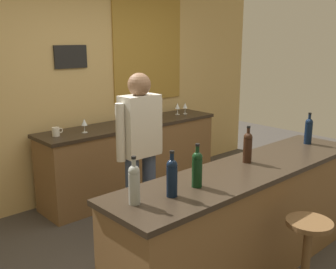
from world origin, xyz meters
The scene contains 15 objects.
ground_plane centered at (0.00, 0.00, 0.00)m, with size 10.00×10.00×0.00m, color #423D38.
back_wall centered at (0.02, 2.03, 1.42)m, with size 6.00×0.09×2.80m.
bar_counter centered at (0.00, -0.40, 0.46)m, with size 2.57×0.60×0.92m.
side_counter centered at (0.40, 1.65, 0.45)m, with size 2.41×0.56×0.90m.
bartender centered at (-0.30, 0.60, 0.94)m, with size 0.52×0.21×1.62m.
bar_stool centered at (-0.05, -0.97, 0.46)m, with size 0.32×0.32×0.68m.
wine_bottle_a centered at (-1.10, -0.35, 1.06)m, with size 0.07×0.07×0.31m.
wine_bottle_b centered at (-0.85, -0.42, 1.06)m, with size 0.07×0.07×0.31m.
wine_bottle_c centered at (-0.61, -0.41, 1.06)m, with size 0.07×0.07×0.31m.
wine_bottle_d centered at (0.10, -0.31, 1.06)m, with size 0.07×0.07×0.31m.
wine_bottle_e centered at (1.02, -0.35, 1.06)m, with size 0.07×0.07×0.31m.
wine_glass_a centered at (-0.29, 1.60, 1.01)m, with size 0.07×0.07×0.16m.
wine_glass_b centered at (1.21, 1.68, 1.01)m, with size 0.07×0.07×0.16m.
wine_glass_c centered at (1.31, 1.64, 1.01)m, with size 0.07×0.07×0.16m.
coffee_mug centered at (-0.60, 1.66, 0.95)m, with size 0.13×0.08×0.09m.
Camera 1 is at (-2.48, -2.17, 1.91)m, focal length 42.23 mm.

